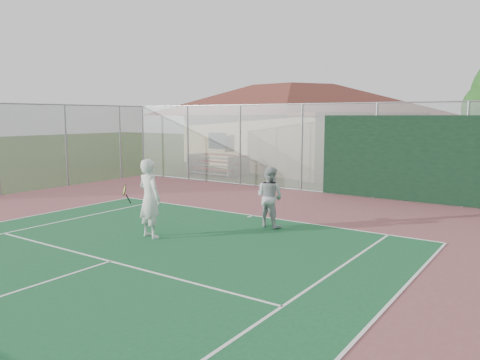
{
  "coord_description": "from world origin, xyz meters",
  "views": [
    {
      "loc": [
        7.58,
        0.17,
        3.04
      ],
      "look_at": [
        0.6,
        10.31,
        1.34
      ],
      "focal_mm": 35.0,
      "sensor_mm": 36.0,
      "label": 1
    }
  ],
  "objects_px": {
    "clubhouse": "(292,117)",
    "bleachers": "(217,164)",
    "player_white_front": "(149,199)",
    "player_grey_back": "(270,198)"
  },
  "relations": [
    {
      "from": "clubhouse",
      "to": "bleachers",
      "type": "bearing_deg",
      "value": -80.63
    },
    {
      "from": "bleachers",
      "to": "player_grey_back",
      "type": "relative_size",
      "value": 1.72
    },
    {
      "from": "player_white_front",
      "to": "player_grey_back",
      "type": "bearing_deg",
      "value": -117.48
    },
    {
      "from": "clubhouse",
      "to": "player_white_front",
      "type": "height_order",
      "value": "clubhouse"
    },
    {
      "from": "player_white_front",
      "to": "clubhouse",
      "type": "bearing_deg",
      "value": -65.42
    },
    {
      "from": "bleachers",
      "to": "player_white_front",
      "type": "xyz_separation_m",
      "value": [
        6.28,
        -11.01,
        0.44
      ]
    },
    {
      "from": "player_grey_back",
      "to": "bleachers",
      "type": "bearing_deg",
      "value": -40.68
    },
    {
      "from": "bleachers",
      "to": "player_white_front",
      "type": "height_order",
      "value": "player_white_front"
    },
    {
      "from": "clubhouse",
      "to": "player_white_front",
      "type": "distance_m",
      "value": 17.85
    },
    {
      "from": "clubhouse",
      "to": "player_grey_back",
      "type": "distance_m",
      "value": 16.09
    }
  ]
}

